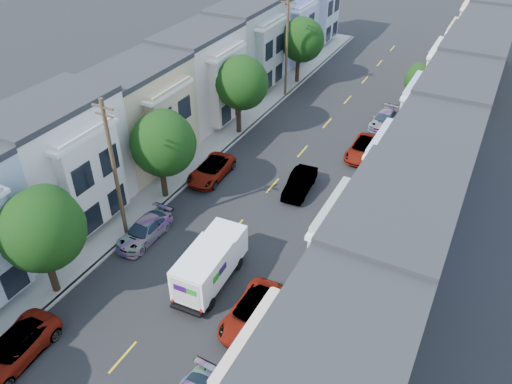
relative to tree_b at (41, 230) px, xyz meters
The scene contains 24 objects.
ground 8.96m from the tree_b, 32.99° to the left, with size 160.00×160.00×0.00m, color black.
road_slab 20.69m from the tree_b, 71.73° to the left, with size 12.00×70.00×0.02m, color black.
curb_left 19.69m from the tree_b, 89.24° to the left, with size 0.30×70.00×0.15m, color gray.
curb_right 23.24m from the tree_b, 57.10° to the left, with size 0.30×70.00×0.15m, color gray.
sidewalk_left 19.71m from the tree_b, 93.14° to the left, with size 2.60×70.00×0.15m, color gray.
sidewalk_right 23.96m from the tree_b, 54.43° to the left, with size 2.60×70.00×0.15m, color gray.
centerline 20.69m from the tree_b, 71.73° to the left, with size 0.12×70.00×0.01m, color gold.
townhouse_row_left 20.29m from the tree_b, 104.25° to the left, with size 5.00×70.00×8.50m, color #AFB1DF.
townhouse_row_right 26.32m from the tree_b, 47.57° to the left, with size 5.00×70.00×8.50m, color #AFB1DF.
tree_b is the anchor object (origin of this frame).
tree_c 11.00m from the tree_b, 90.00° to the left, with size 4.70×4.70×7.07m.
tree_d 22.51m from the tree_b, 90.00° to the left, with size 4.70×4.70×7.33m.
tree_e 35.91m from the tree_b, 90.00° to the left, with size 4.70×4.70×7.24m.
tree_far_r 36.35m from the tree_b, 68.69° to the left, with size 3.10×3.10×5.12m.
utility_pole_near 6.10m from the tree_b, 89.98° to the left, with size 1.60×0.26×10.00m.
utility_pole_far 32.09m from the tree_b, 90.00° to the left, with size 1.60×0.26×10.00m.
fedex_truck 9.61m from the tree_b, 33.26° to the left, with size 2.23×5.80×2.78m.
lead_sedan 18.90m from the tree_b, 62.70° to the left, with size 1.56×4.44×1.48m, color black.
parked_left_b 6.32m from the tree_b, 72.87° to the right, with size 2.38×5.16×1.43m, color #151140.
parked_left_c 7.76m from the tree_b, 77.59° to the left, with size 1.91×4.54×1.36m, color #9DA4AE.
parked_left_d 15.53m from the tree_b, 84.62° to the left, with size 2.30×4.99×1.39m, color #470A07.
parked_right_b 12.43m from the tree_b, 16.82° to the left, with size 2.31×5.02×1.39m, color white.
parked_right_c 26.61m from the tree_b, 64.77° to the left, with size 2.30×4.99×1.39m, color black.
parked_right_d 32.44m from the tree_b, 69.62° to the left, with size 1.86×4.42×1.33m, color black.
Camera 1 is at (13.77, -17.33, 22.14)m, focal length 35.00 mm.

